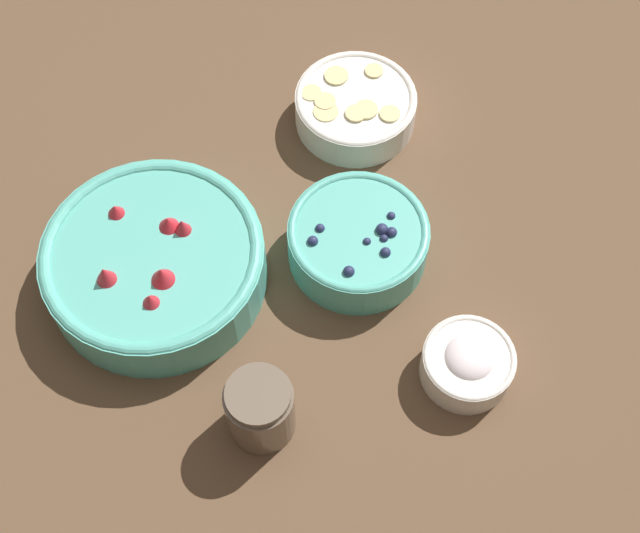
# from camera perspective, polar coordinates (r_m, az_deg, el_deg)

# --- Properties ---
(ground_plane) EXTENTS (4.00, 4.00, 0.00)m
(ground_plane) POSITION_cam_1_polar(r_m,az_deg,el_deg) (1.13, -5.21, 0.45)
(ground_plane) COLOR brown
(bowl_strawberries) EXTENTS (0.27, 0.27, 0.09)m
(bowl_strawberries) POSITION_cam_1_polar(r_m,az_deg,el_deg) (1.09, -10.53, 0.15)
(bowl_strawberries) COLOR #56B7A8
(bowl_strawberries) RESTS_ON ground_plane
(bowl_blueberries) EXTENTS (0.17, 0.17, 0.07)m
(bowl_blueberries) POSITION_cam_1_polar(r_m,az_deg,el_deg) (1.10, 2.45, 1.72)
(bowl_blueberries) COLOR #56B7A8
(bowl_blueberries) RESTS_ON ground_plane
(bowl_bananas) EXTENTS (0.16, 0.16, 0.05)m
(bowl_bananas) POSITION_cam_1_polar(r_m,az_deg,el_deg) (1.22, 2.28, 10.22)
(bowl_bananas) COLOR white
(bowl_bananas) RESTS_ON ground_plane
(bowl_cream) EXTENTS (0.11, 0.11, 0.06)m
(bowl_cream) POSITION_cam_1_polar(r_m,az_deg,el_deg) (1.04, 9.44, -6.09)
(bowl_cream) COLOR silver
(bowl_cream) RESTS_ON ground_plane
(jar_chocolate) EXTENTS (0.08, 0.08, 0.09)m
(jar_chocolate) POSITION_cam_1_polar(r_m,az_deg,el_deg) (0.99, -3.84, -9.14)
(jar_chocolate) COLOR brown
(jar_chocolate) RESTS_ON ground_plane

